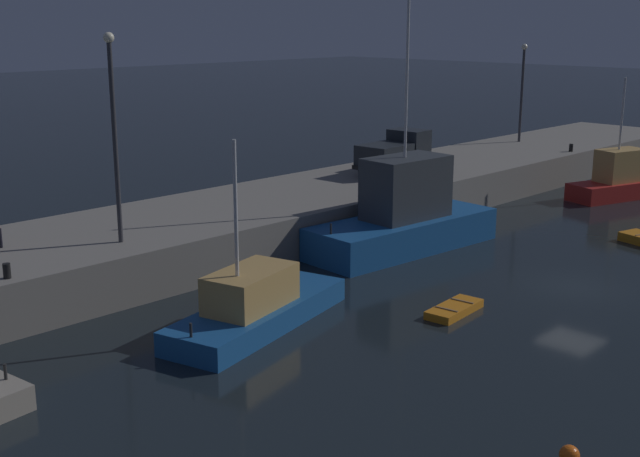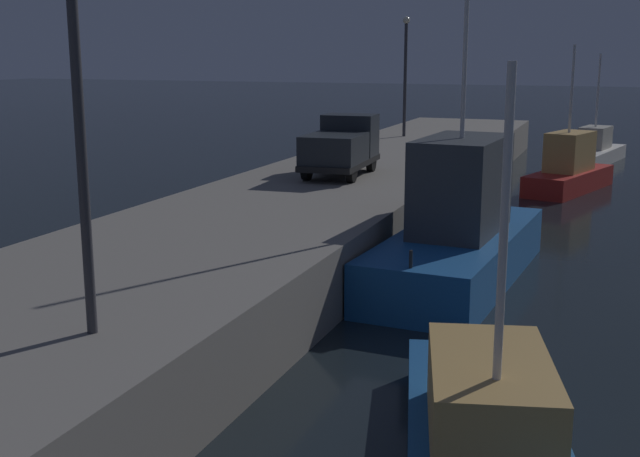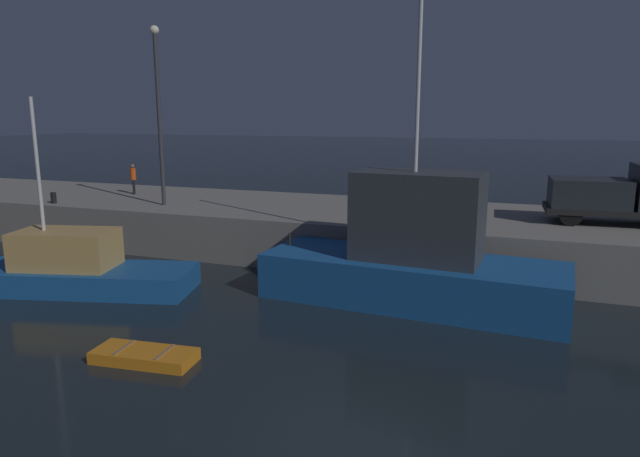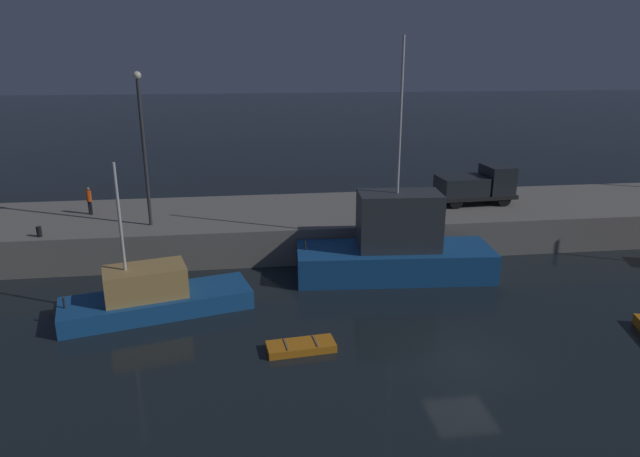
{
  "view_description": "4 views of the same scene",
  "coord_description": "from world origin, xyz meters",
  "px_view_note": "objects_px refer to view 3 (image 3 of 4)",
  "views": [
    {
      "loc": [
        -32.29,
        -16.25,
        11.35
      ],
      "look_at": [
        -3.93,
        11.7,
        1.27
      ],
      "focal_mm": 46.7,
      "sensor_mm": 36.0,
      "label": 1
    },
    {
      "loc": [
        -26.29,
        4.38,
        7.42
      ],
      "look_at": [
        -1.27,
        13.77,
        1.58
      ],
      "focal_mm": 45.69,
      "sensor_mm": 36.0,
      "label": 2
    },
    {
      "loc": [
        2.97,
        -9.89,
        6.61
      ],
      "look_at": [
        -5.23,
        12.77,
        1.7
      ],
      "focal_mm": 31.24,
      "sensor_mm": 36.0,
      "label": 3
    },
    {
      "loc": [
        -8.32,
        -18.71,
        11.73
      ],
      "look_at": [
        -4.27,
        11.54,
        2.18
      ],
      "focal_mm": 31.45,
      "sensor_mm": 36.0,
      "label": 4
    }
  ],
  "objects_px": {
    "fishing_trawler_green": "(413,258)",
    "dockworker": "(133,177)",
    "rowboat_blue_far": "(145,356)",
    "lamp_post_west": "(159,104)",
    "utility_truck": "(618,194)",
    "fishing_trawler_red": "(75,268)",
    "bollard_central": "(54,198)"
  },
  "relations": [
    {
      "from": "fishing_trawler_green",
      "to": "dockworker",
      "type": "relative_size",
      "value": 7.34
    },
    {
      "from": "dockworker",
      "to": "utility_truck",
      "type": "bearing_deg",
      "value": -1.64
    },
    {
      "from": "rowboat_blue_far",
      "to": "dockworker",
      "type": "xyz_separation_m",
      "value": [
        -11.68,
        14.71,
        2.96
      ]
    },
    {
      "from": "fishing_trawler_green",
      "to": "bollard_central",
      "type": "height_order",
      "value": "fishing_trawler_green"
    },
    {
      "from": "dockworker",
      "to": "lamp_post_west",
      "type": "bearing_deg",
      "value": -35.14
    },
    {
      "from": "fishing_trawler_green",
      "to": "lamp_post_west",
      "type": "relative_size",
      "value": 1.45
    },
    {
      "from": "fishing_trawler_green",
      "to": "dockworker",
      "type": "height_order",
      "value": "fishing_trawler_green"
    },
    {
      "from": "rowboat_blue_far",
      "to": "utility_truck",
      "type": "bearing_deg",
      "value": 46.75
    },
    {
      "from": "fishing_trawler_red",
      "to": "bollard_central",
      "type": "height_order",
      "value": "fishing_trawler_red"
    },
    {
      "from": "utility_truck",
      "to": "dockworker",
      "type": "distance_m",
      "value": 24.86
    },
    {
      "from": "utility_truck",
      "to": "bollard_central",
      "type": "xyz_separation_m",
      "value": [
        -26.48,
        -3.62,
        -0.97
      ]
    },
    {
      "from": "fishing_trawler_red",
      "to": "fishing_trawler_green",
      "type": "xyz_separation_m",
      "value": [
        12.46,
        2.96,
        0.79
      ]
    },
    {
      "from": "fishing_trawler_green",
      "to": "dockworker",
      "type": "distance_m",
      "value": 19.13
    },
    {
      "from": "fishing_trawler_red",
      "to": "utility_truck",
      "type": "relative_size",
      "value": 1.7
    },
    {
      "from": "rowboat_blue_far",
      "to": "dockworker",
      "type": "bearing_deg",
      "value": 128.46
    },
    {
      "from": "fishing_trawler_green",
      "to": "dockworker",
      "type": "bearing_deg",
      "value": 157.56
    },
    {
      "from": "fishing_trawler_red",
      "to": "fishing_trawler_green",
      "type": "relative_size",
      "value": 0.72
    },
    {
      "from": "fishing_trawler_red",
      "to": "lamp_post_west",
      "type": "relative_size",
      "value": 1.05
    },
    {
      "from": "lamp_post_west",
      "to": "dockworker",
      "type": "bearing_deg",
      "value": 144.86
    },
    {
      "from": "lamp_post_west",
      "to": "bollard_central",
      "type": "height_order",
      "value": "lamp_post_west"
    },
    {
      "from": "rowboat_blue_far",
      "to": "dockworker",
      "type": "distance_m",
      "value": 19.01
    },
    {
      "from": "dockworker",
      "to": "bollard_central",
      "type": "height_order",
      "value": "dockworker"
    },
    {
      "from": "fishing_trawler_red",
      "to": "fishing_trawler_green",
      "type": "height_order",
      "value": "fishing_trawler_green"
    },
    {
      "from": "fishing_trawler_green",
      "to": "rowboat_blue_far",
      "type": "relative_size",
      "value": 4.33
    },
    {
      "from": "lamp_post_west",
      "to": "utility_truck",
      "type": "height_order",
      "value": "lamp_post_west"
    },
    {
      "from": "fishing_trawler_green",
      "to": "rowboat_blue_far",
      "type": "distance_m",
      "value": 9.63
    },
    {
      "from": "dockworker",
      "to": "fishing_trawler_green",
      "type": "bearing_deg",
      "value": -22.44
    },
    {
      "from": "lamp_post_west",
      "to": "fishing_trawler_green",
      "type": "bearing_deg",
      "value": -18.03
    },
    {
      "from": "lamp_post_west",
      "to": "dockworker",
      "type": "height_order",
      "value": "lamp_post_west"
    },
    {
      "from": "rowboat_blue_far",
      "to": "lamp_post_west",
      "type": "relative_size",
      "value": 0.34
    },
    {
      "from": "fishing_trawler_green",
      "to": "utility_truck",
      "type": "height_order",
      "value": "fishing_trawler_green"
    },
    {
      "from": "fishing_trawler_red",
      "to": "dockworker",
      "type": "distance_m",
      "value": 11.7
    }
  ]
}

